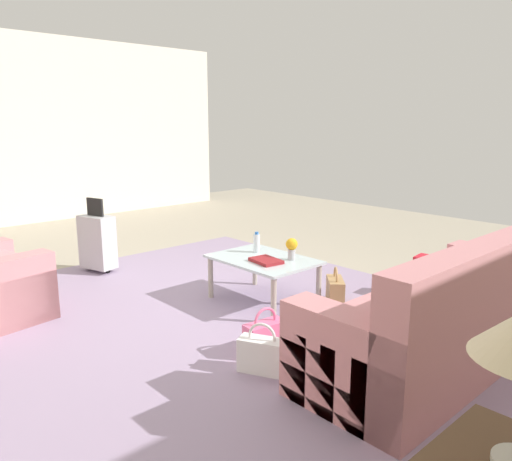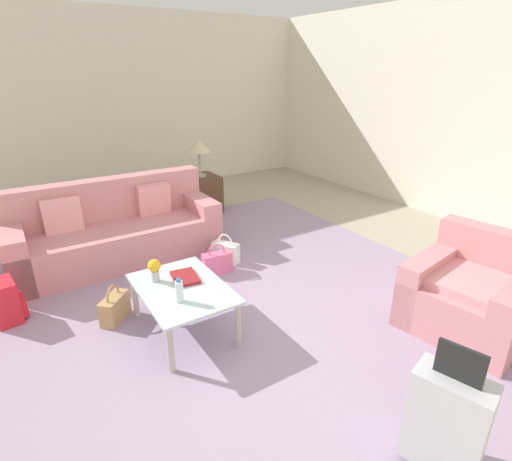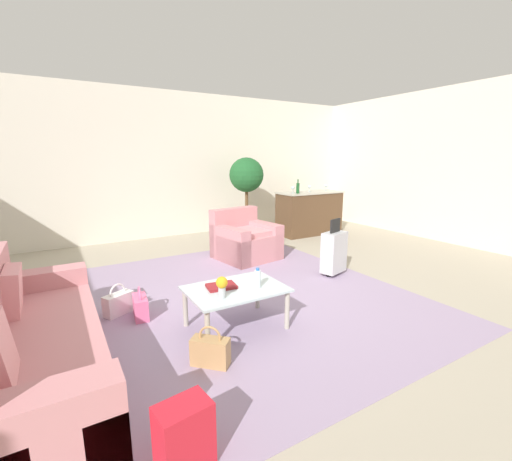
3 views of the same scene
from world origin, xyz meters
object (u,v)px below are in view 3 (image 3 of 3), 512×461
Objects in this scene: coffee_table at (236,293)px; handbag_tan at (210,351)px; couch at (23,354)px; wine_glass_leftmost at (293,188)px; coffee_table_book at (221,286)px; wine_bottle_green at (298,188)px; suitcase_silver at (334,252)px; water_bottle at (258,278)px; bar_console at (309,212)px; handbag_pink at (141,306)px; handbag_white at (118,303)px; armchair at (244,241)px; potted_ficus at (246,183)px; wine_glass_right_of_centre at (326,186)px; flower_vase at (222,285)px; backpack_red at (183,436)px; wine_glass_left_of_centre at (310,187)px.

handbag_tan is (-0.49, -0.47, -0.25)m from coffee_table.
wine_glass_leftmost is (4.79, 3.16, 0.75)m from couch.
couch reaches higher than coffee_table_book.
suitcase_silver is (-1.06, -2.27, -0.72)m from wine_bottle_green.
wine_bottle_green is at bearing 47.08° from water_bottle.
handbag_pink is at bearing -151.11° from bar_console.
coffee_table reaches higher than handbag_white.
armchair reaches higher than handbag_white.
wine_glass_leftmost is at bearing -175.76° from bar_console.
bar_console is 1.59m from potted_ficus.
wine_bottle_green reaches higher than coffee_table_book.
wine_glass_right_of_centre reaches higher than coffee_table_book.
bar_console reaches higher than handbag_pink.
suitcase_silver is (2.22, 0.85, -0.20)m from flower_vase.
coffee_table reaches higher than handbag_pink.
coffee_table_book is 1.85× the size of wine_glass_leftmost.
suitcase_silver reaches higher than backpack_red.
wine_glass_left_of_centre reaches higher than handbag_white.
water_bottle is at bearing -132.92° from wine_bottle_green.
wine_glass_leftmost is 0.39× the size of backpack_red.
wine_bottle_green is (-0.44, -0.13, 0.58)m from bar_console.
water_bottle is 1.72m from backpack_red.
armchair is 0.61× the size of potted_ficus.
coffee_table is at bearing 44.08° from handbag_tan.
couch is 15.12× the size of wine_glass_left_of_centre.
water_bottle is at bearing 6.79° from flower_vase.
handbag_white is 2.24m from backpack_red.
handbag_white is (-2.27, -1.22, -0.17)m from armchair.
handbag_white is at bearing -154.17° from wine_glass_left_of_centre.
coffee_table is 2.42× the size of backpack_red.
bar_console is 4.17× the size of handbag_tan.
wine_bottle_green is 0.84× the size of handbag_white.
coffee_table is 4.32m from wine_bottle_green.
coffee_table is at bearing -43.81° from handbag_white.
handbag_tan is (-0.69, -0.37, -0.40)m from water_bottle.
flower_vase is (-1.51, -2.32, 0.26)m from armchair.
wine_glass_left_of_centre is at bearing 31.27° from couch.
water_bottle is 0.57× the size of handbag_pink.
flower_vase reaches higher than water_bottle.
bar_console is 3.73× the size of backpack_red.
wine_glass_right_of_centre is 6.74m from backpack_red.
handbag_tan is at bearing -154.77° from suitcase_silver.
suitcase_silver is (2.12, 0.62, -0.09)m from coffee_table_book.
potted_ficus is at bearing 59.26° from armchair.
coffee_table is at bearing -134.33° from wine_glass_leftmost.
coffee_table_book is at bearing -137.68° from wine_bottle_green.
wine_bottle_green is (0.07, -0.09, 0.01)m from wine_glass_leftmost.
couch is 15.12× the size of wine_glass_leftmost.
backpack_red is (-0.88, -1.37, -0.26)m from coffee_table_book.
handbag_tan is at bearing -135.81° from wine_bottle_green.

